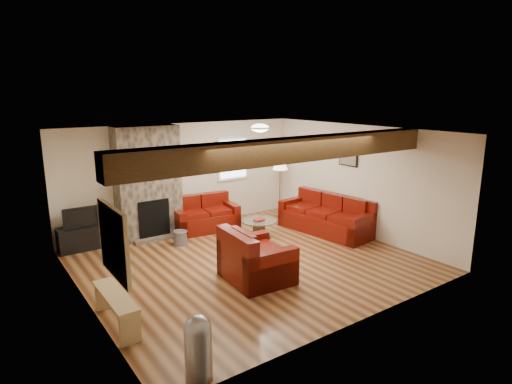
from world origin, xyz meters
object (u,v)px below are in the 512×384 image
armchair_red (257,255)px  sofa_three (326,214)px  floor_lamp (280,167)px  loveseat (204,213)px  television (81,216)px  coffee_table (259,229)px  tv_cabinet (83,238)px

armchair_red → sofa_three: bearing=-62.7°
floor_lamp → sofa_three: bearing=-89.1°
loveseat → floor_lamp: bearing=4.8°
floor_lamp → armchair_red: bearing=-133.8°
loveseat → television: size_ratio=2.02×
coffee_table → sofa_three: bearing=-21.8°
armchair_red → floor_lamp: 4.14m
sofa_three → tv_cabinet: (-4.93, 2.08, -0.18)m
armchair_red → television: size_ratio=1.52×
sofa_three → tv_cabinet: size_ratio=2.24×
armchair_red → loveseat: bearing=-7.1°
armchair_red → coffee_table: size_ratio=1.41×
coffee_table → television: bearing=156.7°
loveseat → tv_cabinet: bearing=-179.9°
sofa_three → armchair_red: 3.08m
coffee_table → television: size_ratio=1.08×
sofa_three → tv_cabinet: sofa_three is taller
loveseat → coffee_table: loveseat is taller
tv_cabinet → armchair_red: bearing=-57.5°
tv_cabinet → floor_lamp: floor_lamp is taller
coffee_table → floor_lamp: bearing=37.2°
floor_lamp → loveseat: bearing=178.3°
television → sofa_three: bearing=-22.8°
tv_cabinet → floor_lamp: size_ratio=0.66×
tv_cabinet → television: television is taller
coffee_table → television: 3.78m
television → tv_cabinet: bearing=0.0°
armchair_red → coffee_table: 2.27m
sofa_three → armchair_red: armchair_red is taller
sofa_three → loveseat: (-2.24, 1.78, -0.03)m
sofa_three → floor_lamp: 1.91m
coffee_table → television: (-3.44, 1.48, 0.51)m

